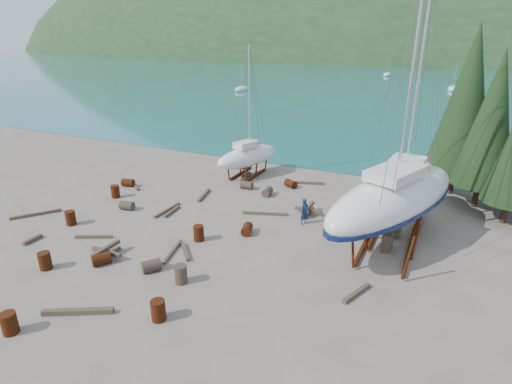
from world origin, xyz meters
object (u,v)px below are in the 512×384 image
at_px(large_sailboat_far, 402,188).
at_px(small_sailboat_shore, 248,156).
at_px(large_sailboat_near, 394,197).
at_px(worker, 305,211).

height_order(large_sailboat_far, small_sailboat_shore, large_sailboat_far).
height_order(large_sailboat_near, worker, large_sailboat_near).
bearing_deg(large_sailboat_far, small_sailboat_shore, 163.07).
distance_m(large_sailboat_near, worker, 5.39).
distance_m(large_sailboat_far, small_sailboat_shore, 13.42).
height_order(small_sailboat_shore, worker, small_sailboat_shore).
distance_m(small_sailboat_shore, worker, 9.70).
relative_size(large_sailboat_near, large_sailboat_far, 1.05).
bearing_deg(large_sailboat_near, worker, -165.63).
height_order(large_sailboat_near, small_sailboat_shore, large_sailboat_near).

